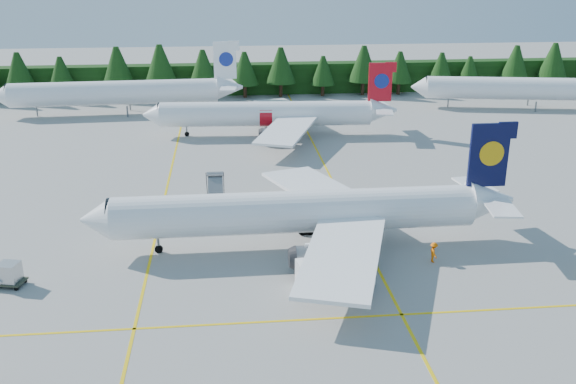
{
  "coord_description": "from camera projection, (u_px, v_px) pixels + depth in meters",
  "views": [
    {
      "loc": [
        -6.88,
        -47.59,
        25.32
      ],
      "look_at": [
        -0.81,
        12.6,
        3.5
      ],
      "focal_mm": 40.0,
      "sensor_mm": 36.0,
      "label": 1
    }
  ],
  "objects": [
    {
      "name": "airstairs",
      "position": [
        216.0,
        210.0,
        66.93
      ],
      "size": [
        4.19,
        5.69,
        3.76
      ],
      "rotation": [
        0.0,
        0.0,
        0.01
      ],
      "color": "white",
      "rests_on": "ground"
    },
    {
      "name": "taxi_stripe_b",
      "position": [
        341.0,
        197.0,
        73.07
      ],
      "size": [
        0.25,
        120.0,
        0.01
      ],
      "primitive_type": "cube",
      "color": "yellow",
      "rests_on": "ground"
    },
    {
      "name": "crew_c",
      "position": [
        434.0,
        252.0,
        56.97
      ],
      "size": [
        0.55,
        0.79,
        1.87
      ],
      "primitive_type": "imported",
      "rotation": [
        0.0,
        0.0,
        1.6
      ],
      "color": "#F86605",
      "rests_on": "ground"
    },
    {
      "name": "crew_b",
      "position": [
        368.0,
        288.0,
        50.84
      ],
      "size": [
        1.08,
        1.01,
        1.76
      ],
      "primitive_type": "imported",
      "rotation": [
        0.0,
        0.0,
        3.66
      ],
      "color": "#E23E04",
      "rests_on": "ground"
    },
    {
      "name": "ground",
      "position": [
        313.0,
        281.0,
        53.78
      ],
      "size": [
        320.0,
        320.0,
        0.0
      ],
      "primitive_type": "plane",
      "color": "gray",
      "rests_on": "ground"
    },
    {
      "name": "airliner_red",
      "position": [
        262.0,
        114.0,
        97.83
      ],
      "size": [
        37.84,
        31.08,
        11.0
      ],
      "rotation": [
        0.0,
        0.0,
        -0.06
      ],
      "color": "white",
      "rests_on": "ground"
    },
    {
      "name": "airliner_far_left",
      "position": [
        108.0,
        93.0,
        111.37
      ],
      "size": [
        41.86,
        5.91,
        12.16
      ],
      "rotation": [
        0.0,
        0.0,
        0.05
      ],
      "color": "white",
      "rests_on": "ground"
    },
    {
      "name": "airliner_navy",
      "position": [
        288.0,
        213.0,
        59.15
      ],
      "size": [
        39.28,
        32.35,
        11.43
      ],
      "rotation": [
        0.0,
        0.0,
        0.01
      ],
      "color": "white",
      "rests_on": "ground"
    },
    {
      "name": "treeline_hedge",
      "position": [
        258.0,
        78.0,
        129.51
      ],
      "size": [
        220.0,
        4.0,
        6.0
      ],
      "primitive_type": "cube",
      "color": "black",
      "rests_on": "ground"
    },
    {
      "name": "taxi_stripe_cross",
      "position": [
        324.0,
        319.0,
        48.17
      ],
      "size": [
        80.0,
        0.25,
        0.01
      ],
      "primitive_type": "cube",
      "color": "yellow",
      "rests_on": "ground"
    },
    {
      "name": "airliner_far_right",
      "position": [
        516.0,
        88.0,
        115.97
      ],
      "size": [
        40.17,
        10.65,
        11.77
      ],
      "rotation": [
        0.0,
        0.0,
        -0.18
      ],
      "color": "white",
      "rests_on": "ground"
    },
    {
      "name": "taxi_stripe_a",
      "position": [
        163.0,
        203.0,
        71.18
      ],
      "size": [
        0.25,
        120.0,
        0.01
      ],
      "primitive_type": "cube",
      "color": "yellow",
      "rests_on": "ground"
    },
    {
      "name": "crew_a",
      "position": [
        305.0,
        268.0,
        54.2
      ],
      "size": [
        0.74,
        0.61,
        1.75
      ],
      "primitive_type": "imported",
      "rotation": [
        0.0,
        0.0,
        0.34
      ],
      "color": "#F66005",
      "rests_on": "ground"
    },
    {
      "name": "service_truck",
      "position": [
        336.0,
        268.0,
        52.76
      ],
      "size": [
        6.58,
        3.26,
        3.04
      ],
      "rotation": [
        0.0,
        0.0,
        0.16
      ],
      "color": "white",
      "rests_on": "ground"
    }
  ]
}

